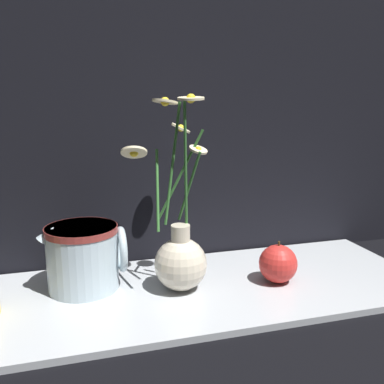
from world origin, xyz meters
The scene contains 6 objects.
ground_plane centered at (0.00, 0.00, 0.00)m, with size 6.00×6.00×0.00m, color black.
shelf centered at (0.00, 0.00, 0.01)m, with size 0.89×0.33×0.01m.
backdrop_wall centered at (0.00, 0.18, 0.55)m, with size 1.39×0.02×1.10m.
vase_with_flowers centered at (-0.03, 0.01, 0.08)m, with size 0.17×0.15×0.36m.
ceramic_pitcher centered at (-0.20, 0.05, 0.08)m, with size 0.16×0.13×0.13m.
orange_fruit centered at (0.16, -0.02, 0.05)m, with size 0.07×0.07×0.08m.
Camera 1 is at (-0.22, -0.72, 0.36)m, focal length 40.00 mm.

